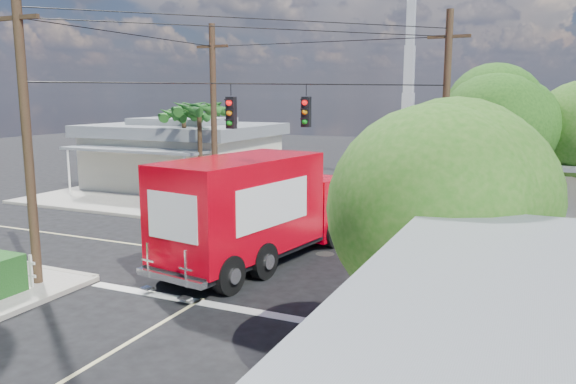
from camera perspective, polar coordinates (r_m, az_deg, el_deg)
The scene contains 13 objects.
ground at distance 20.03m, azimuth -2.37°, elevation -7.10°, with size 120.00×120.00×0.00m, color black.
sidewalk_nw at distance 34.61m, azimuth -10.42°, elevation 0.05°, with size 14.12×14.12×0.14m.
road_markings at distance 18.79m, azimuth -4.41°, elevation -8.26°, with size 32.00×32.00×0.01m.
building_nw at distance 36.24m, azimuth -10.56°, elevation 3.91°, with size 10.80×10.20×4.30m.
radio_tower at distance 38.00m, azimuth 12.11°, elevation 9.29°, with size 0.80×0.80×17.00m.
tree_ne_front at distance 23.94m, azimuth 21.02°, elevation 6.62°, with size 4.21×4.14×6.66m.
tree_ne_back at distance 26.15m, azimuth 26.95°, elevation 5.15°, with size 3.77×3.66×5.82m.
tree_se at distance 10.16m, azimuth 14.72°, elevation -0.58°, with size 3.67×3.54×5.62m.
palm_nw_front at distance 29.44m, azimuth -9.02°, elevation 8.15°, with size 3.01×3.08×5.59m.
palm_nw_back at distance 31.82m, azimuth -10.55°, elevation 7.55°, with size 3.01×3.08×5.19m.
utility_poles at distance 21.36m, azimuth -4.34°, elevation 6.69°, with size 12.00×10.68×9.00m.
vending_boxes at distance 23.97m, azimuth 18.65°, elevation -3.09°, with size 1.90×0.50×1.10m.
delivery_truck at distance 19.45m, azimuth -3.36°, elevation -1.78°, with size 4.00×9.04×3.79m.
Camera 1 is at (8.64, -17.11, 5.81)m, focal length 35.00 mm.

